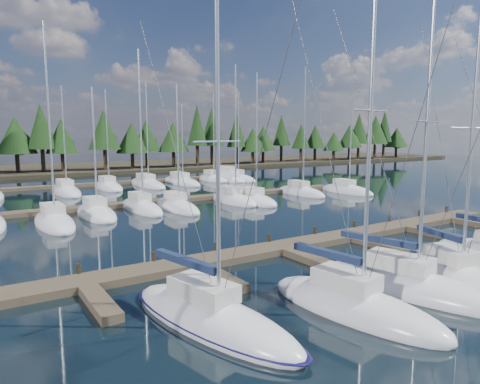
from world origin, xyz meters
TOP-DOWN VIEW (x-y plane):
  - ground at (0.00, 30.00)m, footprint 260.00×260.00m
  - far_shore at (0.00, 90.00)m, footprint 220.00×30.00m
  - main_dock at (0.00, 17.36)m, footprint 44.00×6.13m
  - back_docks at (0.00, 49.58)m, footprint 50.00×21.80m
  - front_sailboat_1 at (-8.80, 10.99)m, footprint 4.67×9.78m
  - front_sailboat_2 at (-3.24, 8.79)m, footprint 3.91×8.66m
  - front_sailboat_3 at (0.73, 9.10)m, footprint 4.66×9.71m
  - front_sailboat_4 at (3.81, 8.54)m, footprint 4.98×8.27m
  - back_sailboat_rows at (0.87, 45.48)m, footprint 47.83×32.04m
  - motor_yacht_right at (17.86, 54.77)m, footprint 5.01×8.26m
  - tree_line at (-0.67, 80.23)m, footprint 187.47×11.70m

SIDE VIEW (x-z plane):
  - ground at x=0.00m, z-range 0.00..0.00m
  - back_docks at x=0.00m, z-range 0.00..0.40m
  - main_dock at x=0.00m, z-range -0.25..0.65m
  - back_sailboat_rows at x=0.87m, z-range -8.11..8.64m
  - front_sailboat_1 at x=-8.80m, z-range -6.19..6.75m
  - front_sailboat_4 at x=3.81m, z-range -6.68..7.26m
  - front_sailboat_3 at x=0.73m, z-range -6.92..7.50m
  - far_shore at x=0.00m, z-range 0.00..0.60m
  - front_sailboat_2 at x=-3.24m, z-range -7.23..7.84m
  - motor_yacht_right at x=17.86m, z-range -1.51..2.39m
  - tree_line at x=-0.67m, z-range 0.32..14.56m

